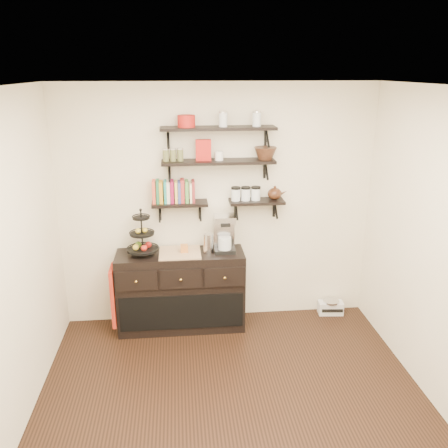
% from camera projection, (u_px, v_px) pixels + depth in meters
% --- Properties ---
extents(floor, '(3.50, 3.50, 0.00)m').
position_uv_depth(floor, '(236.00, 414.00, 4.07)').
color(floor, black).
rests_on(floor, ground).
extents(ceiling, '(3.50, 3.50, 0.02)m').
position_uv_depth(ceiling, '(239.00, 87.00, 3.22)').
color(ceiling, white).
rests_on(ceiling, back_wall).
extents(back_wall, '(3.50, 0.02, 2.70)m').
position_uv_depth(back_wall, '(218.00, 207.00, 5.30)').
color(back_wall, white).
rests_on(back_wall, ground).
extents(left_wall, '(0.02, 3.50, 2.70)m').
position_uv_depth(left_wall, '(1.00, 279.00, 3.48)').
color(left_wall, white).
rests_on(left_wall, ground).
extents(shelf_top, '(1.20, 0.27, 0.23)m').
position_uv_depth(shelf_top, '(218.00, 128.00, 4.90)').
color(shelf_top, black).
rests_on(shelf_top, back_wall).
extents(shelf_mid, '(1.20, 0.27, 0.23)m').
position_uv_depth(shelf_mid, '(218.00, 162.00, 5.01)').
color(shelf_mid, black).
rests_on(shelf_mid, back_wall).
extents(shelf_low_left, '(0.60, 0.25, 0.23)m').
position_uv_depth(shelf_low_left, '(180.00, 204.00, 5.12)').
color(shelf_low_left, black).
rests_on(shelf_low_left, back_wall).
extents(shelf_low_right, '(0.60, 0.25, 0.23)m').
position_uv_depth(shelf_low_right, '(256.00, 202.00, 5.20)').
color(shelf_low_right, black).
rests_on(shelf_low_right, back_wall).
extents(cookbooks, '(0.43, 0.15, 0.26)m').
position_uv_depth(cookbooks, '(175.00, 192.00, 5.07)').
color(cookbooks, '#D74C31').
rests_on(cookbooks, shelf_low_left).
extents(glass_canisters, '(0.32, 0.10, 0.13)m').
position_uv_depth(glass_canisters, '(246.00, 194.00, 5.16)').
color(glass_canisters, silver).
rests_on(glass_canisters, shelf_low_right).
extents(sideboard, '(1.40, 0.50, 0.92)m').
position_uv_depth(sideboard, '(181.00, 290.00, 5.32)').
color(sideboard, black).
rests_on(sideboard, floor).
extents(fruit_stand, '(0.34, 0.34, 0.50)m').
position_uv_depth(fruit_stand, '(143.00, 240.00, 5.09)').
color(fruit_stand, black).
rests_on(fruit_stand, sideboard).
extents(candle, '(0.08, 0.08, 0.08)m').
position_uv_depth(candle, '(184.00, 248.00, 5.16)').
color(candle, '#BA6A2B').
rests_on(candle, sideboard).
extents(coffee_maker, '(0.23, 0.22, 0.42)m').
position_uv_depth(coffee_maker, '(224.00, 234.00, 5.19)').
color(coffee_maker, black).
rests_on(coffee_maker, sideboard).
extents(thermal_carafe, '(0.11, 0.11, 0.22)m').
position_uv_depth(thermal_carafe, '(208.00, 243.00, 5.15)').
color(thermal_carafe, silver).
rests_on(thermal_carafe, sideboard).
extents(apron, '(0.04, 0.28, 0.66)m').
position_uv_depth(apron, '(114.00, 295.00, 5.15)').
color(apron, maroon).
rests_on(apron, sideboard).
extents(radio, '(0.30, 0.21, 0.17)m').
position_uv_depth(radio, '(331.00, 307.00, 5.71)').
color(radio, silver).
rests_on(radio, floor).
extents(recipe_box, '(0.16, 0.07, 0.22)m').
position_uv_depth(recipe_box, '(203.00, 150.00, 4.95)').
color(recipe_box, '#B01914').
rests_on(recipe_box, shelf_mid).
extents(walnut_bowl, '(0.24, 0.24, 0.13)m').
position_uv_depth(walnut_bowl, '(265.00, 153.00, 5.03)').
color(walnut_bowl, black).
rests_on(walnut_bowl, shelf_mid).
extents(ramekins, '(0.09, 0.09, 0.10)m').
position_uv_depth(ramekins, '(219.00, 156.00, 4.99)').
color(ramekins, white).
rests_on(ramekins, shelf_mid).
extents(teapot, '(0.24, 0.20, 0.16)m').
position_uv_depth(teapot, '(275.00, 193.00, 5.19)').
color(teapot, '#3A1E11').
rests_on(teapot, shelf_low_right).
extents(red_pot, '(0.18, 0.18, 0.12)m').
position_uv_depth(red_pot, '(186.00, 121.00, 4.84)').
color(red_pot, '#B01914').
rests_on(red_pot, shelf_top).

